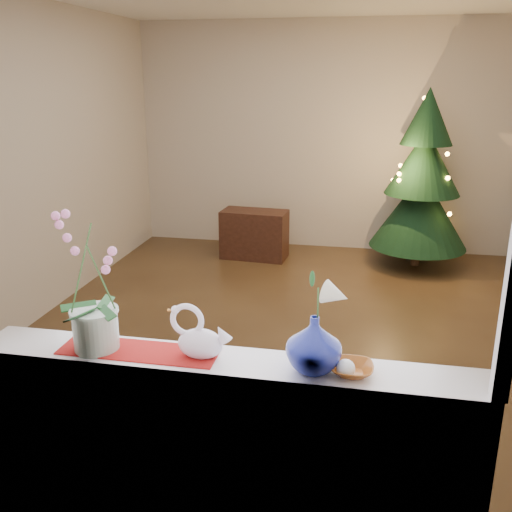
{
  "coord_description": "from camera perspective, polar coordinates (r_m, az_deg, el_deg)",
  "views": [
    {
      "loc": [
        0.56,
        -4.47,
        2.07
      ],
      "look_at": [
        -0.05,
        -1.4,
        1.08
      ],
      "focal_mm": 40.0,
      "sensor_mm": 36.0,
      "label": 1
    }
  ],
  "objects": [
    {
      "name": "ground",
      "position": [
        4.96,
        3.75,
        -7.09
      ],
      "size": [
        5.0,
        5.0,
        0.0
      ],
      "primitive_type": "plane",
      "color": "#392717",
      "rests_on": "ground"
    },
    {
      "name": "windowsill",
      "position": [
        2.47,
        -3.29,
        -10.7
      ],
      "size": [
        2.2,
        0.26,
        0.04
      ],
      "primitive_type": "cube",
      "color": "white",
      "rests_on": "window_apron"
    },
    {
      "name": "wall_left",
      "position": [
        5.33,
        -20.98,
        8.71
      ],
      "size": [
        0.1,
        5.0,
        2.7
      ],
      "primitive_type": "cube",
      "color": "#BBB0A4",
      "rests_on": "ground"
    },
    {
      "name": "runner",
      "position": [
        2.57,
        -11.64,
        -9.27
      ],
      "size": [
        0.7,
        0.2,
        0.01
      ],
      "primitive_type": "cube",
      "color": "maroon",
      "rests_on": "windowsill"
    },
    {
      "name": "paperweight",
      "position": [
        2.33,
        8.96,
        -11.07
      ],
      "size": [
        0.1,
        0.1,
        0.08
      ],
      "primitive_type": "sphere",
      "rotation": [
        0.0,
        0.0,
        -0.29
      ],
      "color": "white",
      "rests_on": "windowsill"
    },
    {
      "name": "xmas_tree",
      "position": [
        6.54,
        16.31,
        7.31
      ],
      "size": [
        1.42,
        1.42,
        1.96
      ],
      "primitive_type": null,
      "rotation": [
        0.0,
        0.0,
        0.43
      ],
      "color": "black",
      "rests_on": "ground"
    },
    {
      "name": "window_apron",
      "position": [
        2.65,
        -3.62,
        -20.42
      ],
      "size": [
        2.2,
        0.08,
        0.88
      ],
      "primitive_type": "cube",
      "color": "white",
      "rests_on": "ground"
    },
    {
      "name": "amber_dish",
      "position": [
        2.37,
        9.53,
        -11.16
      ],
      "size": [
        0.16,
        0.16,
        0.04
      ],
      "primitive_type": "imported",
      "rotation": [
        0.0,
        0.0,
        0.04
      ],
      "color": "#964E18",
      "rests_on": "windowsill"
    },
    {
      "name": "lily",
      "position": [
        2.23,
        6.01,
        -2.83
      ],
      "size": [
        0.15,
        0.09,
        0.2
      ],
      "primitive_type": null,
      "color": "silver",
      "rests_on": "blue_vase"
    },
    {
      "name": "wall_back",
      "position": [
        7.03,
        6.74,
        11.63
      ],
      "size": [
        4.5,
        0.1,
        2.7
      ],
      "primitive_type": "cube",
      "color": "#BBB0A4",
      "rests_on": "ground"
    },
    {
      "name": "orchid_pot",
      "position": [
        2.51,
        -16.14,
        -2.6
      ],
      "size": [
        0.27,
        0.27,
        0.62
      ],
      "primitive_type": null,
      "rotation": [
        0.0,
        0.0,
        -0.34
      ],
      "color": "silver",
      "rests_on": "windowsill"
    },
    {
      "name": "window_frame",
      "position": [
        2.11,
        -4.35,
        7.49
      ],
      "size": [
        2.22,
        0.06,
        1.6
      ],
      "primitive_type": null,
      "color": "white",
      "rests_on": "windowsill"
    },
    {
      "name": "wall_front",
      "position": [
        2.17,
        -4.34,
        -1.79
      ],
      "size": [
        4.5,
        0.1,
        2.7
      ],
      "primitive_type": "cube",
      "color": "#BBB0A4",
      "rests_on": "ground"
    },
    {
      "name": "blue_vase",
      "position": [
        2.32,
        5.82,
        -8.34
      ],
      "size": [
        0.27,
        0.27,
        0.27
      ],
      "primitive_type": "imported",
      "rotation": [
        0.0,
        0.0,
        -0.05
      ],
      "color": "navy",
      "rests_on": "windowsill"
    },
    {
      "name": "swan",
      "position": [
        2.44,
        -5.61,
        -7.64
      ],
      "size": [
        0.29,
        0.18,
        0.23
      ],
      "primitive_type": null,
      "rotation": [
        0.0,
        0.0,
        -0.25
      ],
      "color": "silver",
      "rests_on": "windowsill"
    },
    {
      "name": "side_table",
      "position": [
        6.71,
        -0.16,
        2.18
      ],
      "size": [
        0.78,
        0.43,
        0.57
      ],
      "primitive_type": "cube",
      "rotation": [
        0.0,
        0.0,
        -0.08
      ],
      "color": "black",
      "rests_on": "ground"
    }
  ]
}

